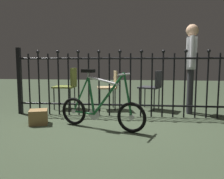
# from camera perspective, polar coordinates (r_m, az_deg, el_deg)

# --- Properties ---
(ground_plane) EXTENTS (20.00, 20.00, 0.00)m
(ground_plane) POSITION_cam_1_polar(r_m,az_deg,el_deg) (3.61, 1.67, -9.12)
(ground_plane) COLOR #36422E
(iron_fence) EXTENTS (4.00, 0.07, 1.27)m
(iron_fence) POSITION_cam_1_polar(r_m,az_deg,el_deg) (4.23, 1.50, 1.97)
(iron_fence) COLOR black
(iron_fence) RESTS_ON ground
(bicycle) EXTENTS (1.34, 0.57, 0.88)m
(bicycle) POSITION_cam_1_polar(r_m,az_deg,el_deg) (3.46, -2.80, -4.77)
(bicycle) COLOR black
(bicycle) RESTS_ON ground
(chair_charcoal) EXTENTS (0.52, 0.52, 0.82)m
(chair_charcoal) POSITION_cam_1_polar(r_m,az_deg,el_deg) (4.91, 10.05, 1.02)
(chair_charcoal) COLOR black
(chair_charcoal) RESTS_ON ground
(chair_olive) EXTENTS (0.44, 0.44, 0.87)m
(chair_olive) POSITION_cam_1_polar(r_m,az_deg,el_deg) (5.03, -10.73, 1.39)
(chair_olive) COLOR black
(chair_olive) RESTS_ON ground
(chair_tan) EXTENTS (0.47, 0.47, 0.81)m
(chair_tan) POSITION_cam_1_polar(r_m,az_deg,el_deg) (4.88, -0.45, 1.04)
(chair_tan) COLOR black
(chair_tan) RESTS_ON ground
(person_visitor) EXTENTS (0.23, 0.47, 1.70)m
(person_visitor) POSITION_cam_1_polar(r_m,az_deg,el_deg) (4.72, 18.90, 6.79)
(person_visitor) COLOR #2D2D33
(person_visitor) RESTS_ON ground
(display_crate) EXTENTS (0.35, 0.35, 0.23)m
(display_crate) POSITION_cam_1_polar(r_m,az_deg,el_deg) (3.91, -17.66, -6.47)
(display_crate) COLOR olive
(display_crate) RESTS_ON ground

